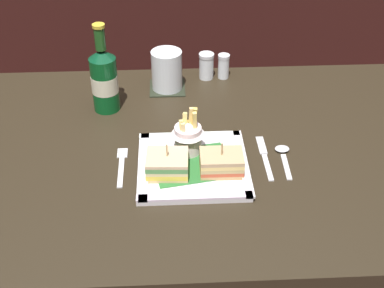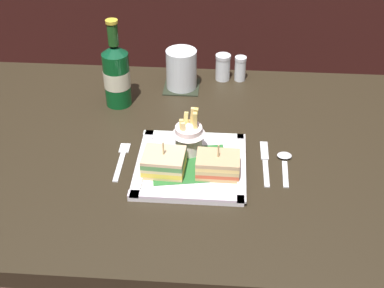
{
  "view_description": "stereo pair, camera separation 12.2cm",
  "coord_description": "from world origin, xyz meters",
  "px_view_note": "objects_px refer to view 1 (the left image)",
  "views": [
    {
      "loc": [
        -0.05,
        -1.02,
        1.53
      ],
      "look_at": [
        0.0,
        -0.04,
        0.81
      ],
      "focal_mm": 49.22,
      "sensor_mm": 36.0,
      "label": 1
    },
    {
      "loc": [
        0.07,
        -1.02,
        1.53
      ],
      "look_at": [
        0.0,
        -0.04,
        0.81
      ],
      "focal_mm": 49.22,
      "sensor_mm": 36.0,
      "label": 2
    }
  ],
  "objects_px": {
    "fork": "(122,164)",
    "salt_shaker": "(206,67)",
    "sandwich_half_left": "(167,164)",
    "spoon": "(283,153)",
    "dining_table": "(190,193)",
    "pepper_shaker": "(224,68)",
    "fries_cup": "(188,134)",
    "beer_bottle": "(104,79)",
    "water_glass": "(167,72)",
    "knife": "(264,156)",
    "square_plate": "(194,166)",
    "sandwich_half_right": "(221,163)"
  },
  "relations": [
    {
      "from": "fries_cup",
      "to": "beer_bottle",
      "type": "height_order",
      "value": "beer_bottle"
    },
    {
      "from": "sandwich_half_left",
      "to": "fork",
      "type": "bearing_deg",
      "value": 156.81
    },
    {
      "from": "square_plate",
      "to": "water_glass",
      "type": "distance_m",
      "value": 0.38
    },
    {
      "from": "fork",
      "to": "salt_shaker",
      "type": "xyz_separation_m",
      "value": [
        0.23,
        0.41,
        0.03
      ]
    },
    {
      "from": "fries_cup",
      "to": "fork",
      "type": "xyz_separation_m",
      "value": [
        -0.16,
        -0.03,
        -0.06
      ]
    },
    {
      "from": "fork",
      "to": "salt_shaker",
      "type": "distance_m",
      "value": 0.47
    },
    {
      "from": "square_plate",
      "to": "sandwich_half_left",
      "type": "distance_m",
      "value": 0.07
    },
    {
      "from": "dining_table",
      "to": "knife",
      "type": "relative_size",
      "value": 7.82
    },
    {
      "from": "dining_table",
      "to": "fork",
      "type": "height_order",
      "value": "fork"
    },
    {
      "from": "beer_bottle",
      "to": "fries_cup",
      "type": "bearing_deg",
      "value": -46.3
    },
    {
      "from": "sandwich_half_left",
      "to": "pepper_shaker",
      "type": "bearing_deg",
      "value": 69.4
    },
    {
      "from": "sandwich_half_left",
      "to": "spoon",
      "type": "height_order",
      "value": "sandwich_half_left"
    },
    {
      "from": "square_plate",
      "to": "sandwich_half_right",
      "type": "xyz_separation_m",
      "value": [
        0.06,
        -0.03,
        0.03
      ]
    },
    {
      "from": "knife",
      "to": "pepper_shaker",
      "type": "xyz_separation_m",
      "value": [
        -0.06,
        0.39,
        0.03
      ]
    },
    {
      "from": "sandwich_half_left",
      "to": "beer_bottle",
      "type": "relative_size",
      "value": 0.4
    },
    {
      "from": "sandwich_half_left",
      "to": "salt_shaker",
      "type": "bearing_deg",
      "value": 75.19
    },
    {
      "from": "fries_cup",
      "to": "knife",
      "type": "xyz_separation_m",
      "value": [
        0.18,
        -0.02,
        -0.06
      ]
    },
    {
      "from": "fries_cup",
      "to": "fork",
      "type": "relative_size",
      "value": 0.81
    },
    {
      "from": "square_plate",
      "to": "salt_shaker",
      "type": "bearing_deg",
      "value": 82.06
    },
    {
      "from": "knife",
      "to": "salt_shaker",
      "type": "xyz_separation_m",
      "value": [
        -0.11,
        0.39,
        0.03
      ]
    },
    {
      "from": "sandwich_half_right",
      "to": "spoon",
      "type": "relative_size",
      "value": 0.77
    },
    {
      "from": "fries_cup",
      "to": "dining_table",
      "type": "bearing_deg",
      "value": 75.92
    },
    {
      "from": "fries_cup",
      "to": "spoon",
      "type": "bearing_deg",
      "value": -3.3
    },
    {
      "from": "knife",
      "to": "spoon",
      "type": "height_order",
      "value": "spoon"
    },
    {
      "from": "pepper_shaker",
      "to": "fork",
      "type": "bearing_deg",
      "value": -124.17
    },
    {
      "from": "dining_table",
      "to": "knife",
      "type": "xyz_separation_m",
      "value": [
        0.17,
        -0.04,
        0.15
      ]
    },
    {
      "from": "water_glass",
      "to": "pepper_shaker",
      "type": "xyz_separation_m",
      "value": [
        0.17,
        0.06,
        -0.02
      ]
    },
    {
      "from": "dining_table",
      "to": "water_glass",
      "type": "relative_size",
      "value": 11.71
    },
    {
      "from": "square_plate",
      "to": "knife",
      "type": "bearing_deg",
      "value": 11.62
    },
    {
      "from": "beer_bottle",
      "to": "water_glass",
      "type": "distance_m",
      "value": 0.19
    },
    {
      "from": "sandwich_half_left",
      "to": "sandwich_half_right",
      "type": "distance_m",
      "value": 0.12
    },
    {
      "from": "dining_table",
      "to": "water_glass",
      "type": "bearing_deg",
      "value": 100.07
    },
    {
      "from": "beer_bottle",
      "to": "fork",
      "type": "bearing_deg",
      "value": -78.24
    },
    {
      "from": "fork",
      "to": "salt_shaker",
      "type": "bearing_deg",
      "value": 60.98
    },
    {
      "from": "dining_table",
      "to": "fork",
      "type": "xyz_separation_m",
      "value": [
        -0.16,
        -0.06,
        0.15
      ]
    },
    {
      "from": "beer_bottle",
      "to": "salt_shaker",
      "type": "bearing_deg",
      "value": 29.53
    },
    {
      "from": "sandwich_half_right",
      "to": "fries_cup",
      "type": "relative_size",
      "value": 0.83
    },
    {
      "from": "sandwich_half_right",
      "to": "square_plate",
      "type": "bearing_deg",
      "value": 156.7
    },
    {
      "from": "square_plate",
      "to": "sandwich_half_right",
      "type": "relative_size",
      "value": 2.55
    },
    {
      "from": "water_glass",
      "to": "salt_shaker",
      "type": "height_order",
      "value": "water_glass"
    },
    {
      "from": "beer_bottle",
      "to": "pepper_shaker",
      "type": "xyz_separation_m",
      "value": [
        0.33,
        0.16,
        -0.06
      ]
    },
    {
      "from": "fries_cup",
      "to": "salt_shaker",
      "type": "height_order",
      "value": "fries_cup"
    },
    {
      "from": "beer_bottle",
      "to": "salt_shaker",
      "type": "distance_m",
      "value": 0.33
    },
    {
      "from": "sandwich_half_left",
      "to": "salt_shaker",
      "type": "distance_m",
      "value": 0.47
    },
    {
      "from": "sandwich_half_left",
      "to": "fries_cup",
      "type": "relative_size",
      "value": 0.82
    },
    {
      "from": "sandwich_half_right",
      "to": "spoon",
      "type": "xyz_separation_m",
      "value": [
        0.15,
        0.07,
        -0.03
      ]
    },
    {
      "from": "beer_bottle",
      "to": "water_glass",
      "type": "xyz_separation_m",
      "value": [
        0.16,
        0.1,
        -0.04
      ]
    },
    {
      "from": "salt_shaker",
      "to": "fries_cup",
      "type": "bearing_deg",
      "value": -100.62
    },
    {
      "from": "dining_table",
      "to": "square_plate",
      "type": "height_order",
      "value": "square_plate"
    },
    {
      "from": "beer_bottle",
      "to": "salt_shaker",
      "type": "xyz_separation_m",
      "value": [
        0.28,
        0.16,
        -0.06
      ]
    }
  ]
}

